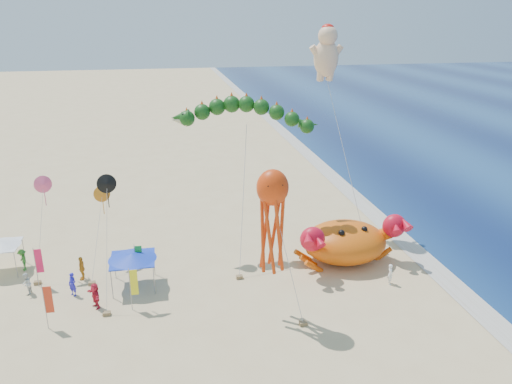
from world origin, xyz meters
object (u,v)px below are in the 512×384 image
(dragon_kite, at_px, (244,118))
(canopy_white, at_px, (0,243))
(octopus_kite, at_px, (272,213))
(canopy_blue, at_px, (132,257))
(cherub_kite, at_px, (327,52))
(crab_inflatable, at_px, (345,241))

(dragon_kite, height_order, canopy_white, dragon_kite)
(octopus_kite, distance_m, canopy_blue, 11.79)
(canopy_white, bearing_deg, cherub_kite, 9.74)
(cherub_kite, distance_m, canopy_white, 31.07)
(cherub_kite, relative_size, octopus_kite, 1.80)
(crab_inflatable, xyz_separation_m, cherub_kite, (0.44, 8.15, 14.34))
(dragon_kite, distance_m, canopy_white, 21.44)
(crab_inflatable, relative_size, octopus_kite, 0.91)
(canopy_blue, bearing_deg, dragon_kite, 28.42)
(canopy_blue, relative_size, canopy_white, 1.14)
(dragon_kite, xyz_separation_m, canopy_blue, (-9.29, -5.03, -8.90))
(canopy_blue, bearing_deg, canopy_white, 157.27)
(crab_inflatable, distance_m, canopy_blue, 16.87)
(dragon_kite, distance_m, cherub_kite, 10.13)
(dragon_kite, relative_size, cherub_kite, 0.68)
(cherub_kite, xyz_separation_m, canopy_white, (-27.49, -4.72, -13.69))
(octopus_kite, distance_m, canopy_white, 22.29)
(cherub_kite, height_order, canopy_white, cherub_kite)
(dragon_kite, xyz_separation_m, cherub_kite, (8.00, 3.97, 4.78))
(canopy_blue, distance_m, canopy_white, 11.06)
(crab_inflatable, relative_size, cherub_kite, 0.50)
(dragon_kite, height_order, octopus_kite, dragon_kite)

